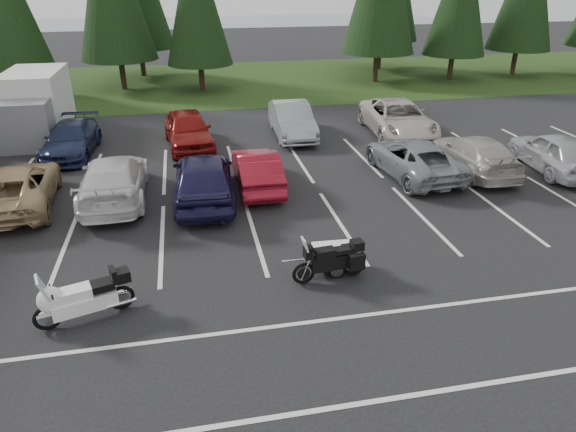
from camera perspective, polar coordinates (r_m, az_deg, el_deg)
The scene contains 20 objects.
ground at distance 14.44m, azimuth -5.18°, elevation -3.91°, with size 120.00×120.00×0.00m, color black.
grass_strip at distance 37.21m, azimuth -9.66°, elevation 14.39°, with size 80.00×16.00×0.01m, color #1A3510.
lake_water at distance 68.08m, azimuth -7.40°, elevation 19.57°, with size 70.00×50.00×0.02m, color slate.
box_truck at distance 26.53m, azimuth -26.47°, elevation 10.78°, with size 2.40×5.60×2.90m, color silver, non-canonical shape.
stall_markings at distance 16.20m, azimuth -6.01°, elevation -0.46°, with size 32.00×16.00×0.01m, color silver.
conifer_3 at distance 35.20m, azimuth -28.56°, elevation 19.89°, with size 3.87×3.87×9.02m.
car_near_2 at distance 19.00m, azimuth -27.95°, elevation 2.86°, with size 2.30×4.98×1.38m, color tan.
car_near_3 at distance 18.26m, azimuth -18.79°, elevation 3.92°, with size 2.09×5.15×1.49m, color silver.
car_near_4 at distance 17.42m, azimuth -9.38°, elevation 4.26°, with size 1.98×4.92×1.68m, color #1A183C.
car_near_5 at distance 18.37m, azimuth -3.52°, elevation 5.22°, with size 1.46×4.18×1.38m, color maroon.
car_near_6 at distance 20.05m, azimuth 13.74°, elevation 6.27°, with size 2.26×4.90×1.36m, color gray.
car_near_7 at distance 21.14m, azimuth 19.95°, elevation 6.50°, with size 1.94×4.78×1.39m, color #A9A39A.
car_near_8 at distance 22.37m, azimuth 27.59°, elevation 6.30°, with size 1.82×4.51×1.54m, color #A5A6AA.
car_far_1 at distance 23.63m, azimuth -22.96°, elevation 7.85°, with size 1.85×4.55×1.32m, color #1A2343.
car_far_2 at distance 23.14m, azimuth -11.04°, elevation 9.41°, with size 1.86×4.63×1.58m, color maroon.
car_far_3 at distance 24.30m, azimuth 0.46°, elevation 10.62°, with size 1.64×4.69×1.55m, color gray.
car_far_4 at distance 25.03m, azimuth 12.13°, elevation 10.54°, with size 2.61×5.66×1.57m, color beige.
touring_motorcycle at distance 12.29m, azimuth -21.84°, elevation -8.04°, with size 2.41×0.74×1.34m, color white, non-canonical shape.
cargo_trailer at distance 13.43m, azimuth 5.03°, elevation -4.67°, with size 1.49×0.84×0.69m, color white, non-canonical shape.
adventure_motorcycle at distance 12.85m, azimuth 4.64°, elevation -4.58°, with size 2.14×0.75×1.30m, color black, non-canonical shape.
Camera 1 is at (-1.20, -12.50, 7.13)m, focal length 32.00 mm.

